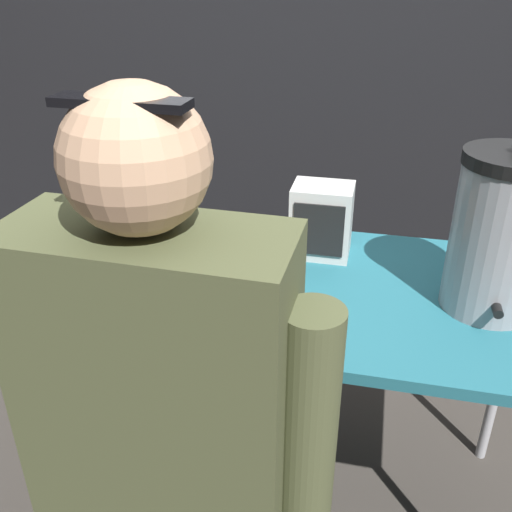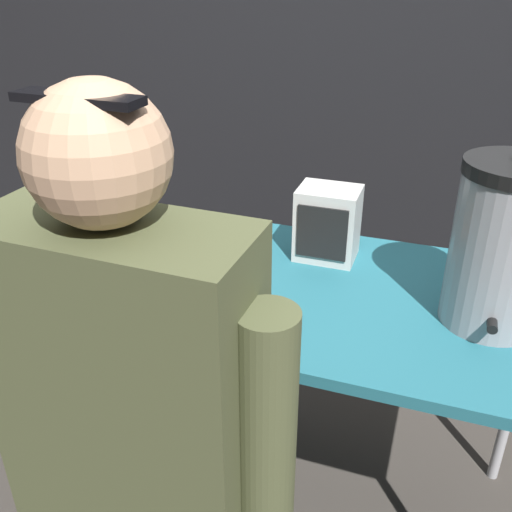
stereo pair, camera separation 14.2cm
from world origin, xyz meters
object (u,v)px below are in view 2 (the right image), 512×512
at_px(cell_phone, 67,270).
at_px(person_seated, 138,462).
at_px(coffee_urn, 502,246).
at_px(space_heater, 327,224).
at_px(donut_box, 180,275).

xyz_separation_m(cell_phone, person_seated, (0.43, -0.40, -0.12)).
bearing_deg(person_seated, coffee_urn, -136.90).
bearing_deg(person_seated, cell_phone, -41.90).
height_order(coffee_urn, space_heater, coffee_urn).
bearing_deg(donut_box, person_seated, -84.93).
height_order(space_heater, person_seated, person_seated).
xyz_separation_m(coffee_urn, cell_phone, (-1.02, -0.12, -0.18)).
distance_m(cell_phone, person_seated, 0.60).
height_order(donut_box, cell_phone, donut_box).
bearing_deg(cell_phone, person_seated, -21.18).
relative_size(space_heater, person_seated, 0.15).
height_order(donut_box, person_seated, person_seated).
distance_m(donut_box, cell_phone, 0.31).
distance_m(cell_phone, space_heater, 0.69).
xyz_separation_m(space_heater, person_seated, (-0.19, -0.71, -0.22)).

